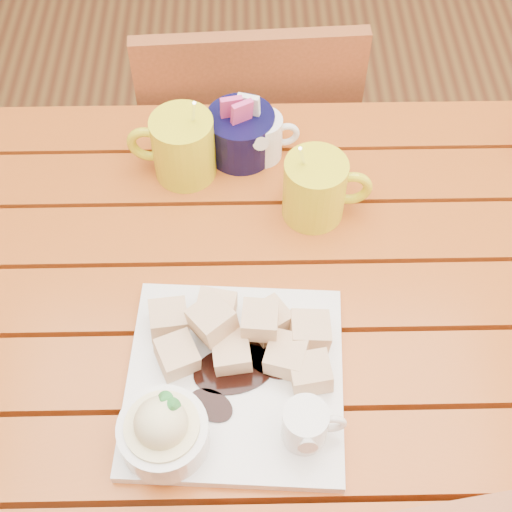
{
  "coord_description": "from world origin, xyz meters",
  "views": [
    {
      "loc": [
        -0.01,
        -0.54,
        1.6
      ],
      "look_at": [
        0.0,
        0.02,
        0.82
      ],
      "focal_mm": 50.0,
      "sensor_mm": 36.0,
      "label": 1
    }
  ],
  "objects_px": {
    "table": "(253,334)",
    "chair_far": "(248,151)",
    "coffee_mug_right": "(317,188)",
    "coffee_mug_left": "(181,146)",
    "dessert_plate": "(222,384)"
  },
  "relations": [
    {
      "from": "dessert_plate",
      "to": "coffee_mug_right",
      "type": "bearing_deg",
      "value": 65.57
    },
    {
      "from": "table",
      "to": "dessert_plate",
      "type": "distance_m",
      "value": 0.21
    },
    {
      "from": "table",
      "to": "dessert_plate",
      "type": "xyz_separation_m",
      "value": [
        -0.04,
        -0.15,
        0.14
      ]
    },
    {
      "from": "chair_far",
      "to": "coffee_mug_left",
      "type": "bearing_deg",
      "value": 68.22
    },
    {
      "from": "dessert_plate",
      "to": "coffee_mug_right",
      "type": "xyz_separation_m",
      "value": [
        0.14,
        0.3,
        0.02
      ]
    },
    {
      "from": "table",
      "to": "chair_far",
      "type": "relative_size",
      "value": 1.4
    },
    {
      "from": "dessert_plate",
      "to": "coffee_mug_left",
      "type": "xyz_separation_m",
      "value": [
        -0.07,
        0.39,
        0.02
      ]
    },
    {
      "from": "dessert_plate",
      "to": "chair_far",
      "type": "bearing_deg",
      "value": 86.92
    },
    {
      "from": "coffee_mug_left",
      "to": "chair_far",
      "type": "xyz_separation_m",
      "value": [
        0.1,
        0.31,
        -0.33
      ]
    },
    {
      "from": "coffee_mug_left",
      "to": "coffee_mug_right",
      "type": "relative_size",
      "value": 1.04
    },
    {
      "from": "coffee_mug_left",
      "to": "dessert_plate",
      "type": "bearing_deg",
      "value": -72.97
    },
    {
      "from": "coffee_mug_right",
      "to": "chair_far",
      "type": "height_order",
      "value": "coffee_mug_right"
    },
    {
      "from": "table",
      "to": "coffee_mug_right",
      "type": "relative_size",
      "value": 7.68
    },
    {
      "from": "coffee_mug_right",
      "to": "coffee_mug_left",
      "type": "bearing_deg",
      "value": 156.14
    },
    {
      "from": "coffee_mug_left",
      "to": "coffee_mug_right",
      "type": "xyz_separation_m",
      "value": [
        0.2,
        -0.09,
        -0.0
      ]
    }
  ]
}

